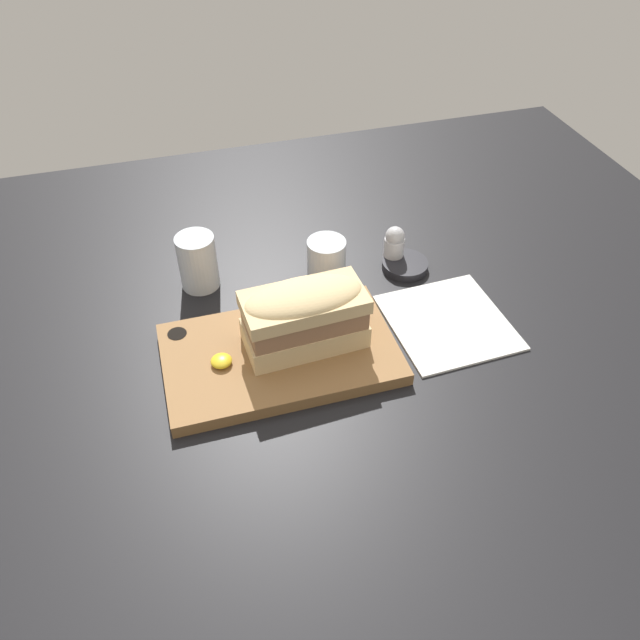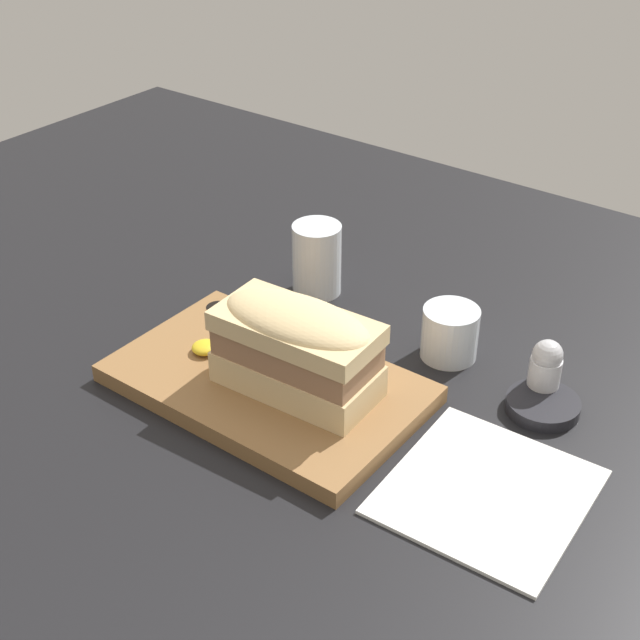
# 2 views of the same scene
# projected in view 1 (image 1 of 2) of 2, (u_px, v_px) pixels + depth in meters

# --- Properties ---
(dining_table) EXTENTS (1.69, 1.24, 0.02)m
(dining_table) POSITION_uv_depth(u_px,v_px,m) (267.00, 343.00, 0.95)
(dining_table) COLOR black
(dining_table) RESTS_ON ground
(serving_board) EXTENTS (0.33, 0.20, 0.02)m
(serving_board) POSITION_uv_depth(u_px,v_px,m) (279.00, 354.00, 0.90)
(serving_board) COLOR olive
(serving_board) RESTS_ON dining_table
(sandwich) EXTENTS (0.18, 0.09, 0.10)m
(sandwich) POSITION_uv_depth(u_px,v_px,m) (304.00, 314.00, 0.87)
(sandwich) COLOR #DBBC84
(sandwich) RESTS_ON serving_board
(mustard_dollop) EXTENTS (0.03, 0.03, 0.01)m
(mustard_dollop) POSITION_uv_depth(u_px,v_px,m) (221.00, 361.00, 0.87)
(mustard_dollop) COLOR gold
(mustard_dollop) RESTS_ON serving_board
(water_glass) EXTENTS (0.06, 0.06, 0.09)m
(water_glass) POSITION_uv_depth(u_px,v_px,m) (198.00, 265.00, 1.01)
(water_glass) COLOR silver
(water_glass) RESTS_ON dining_table
(wine_glass) EXTENTS (0.07, 0.07, 0.06)m
(wine_glass) POSITION_uv_depth(u_px,v_px,m) (326.00, 258.00, 1.04)
(wine_glass) COLOR silver
(wine_glass) RESTS_ON dining_table
(napkin) EXTENTS (0.18, 0.19, 0.00)m
(napkin) POSITION_uv_depth(u_px,v_px,m) (448.00, 322.00, 0.97)
(napkin) COLOR white
(napkin) RESTS_ON dining_table
(salt_shaker) EXTENTS (0.03, 0.03, 0.07)m
(salt_shaker) POSITION_uv_depth(u_px,v_px,m) (394.00, 245.00, 1.06)
(salt_shaker) COLOR silver
(salt_shaker) RESTS_ON dining_table
(condiment_dish) EXTENTS (0.08, 0.08, 0.01)m
(condiment_dish) POSITION_uv_depth(u_px,v_px,m) (405.00, 265.00, 1.06)
(condiment_dish) COLOR black
(condiment_dish) RESTS_ON dining_table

